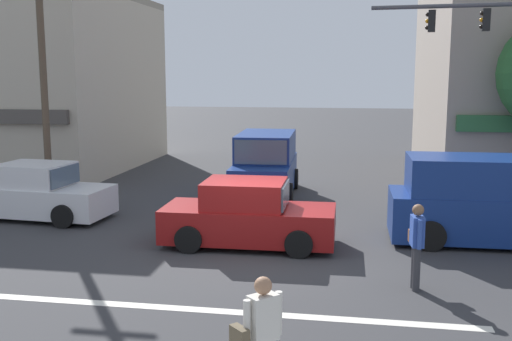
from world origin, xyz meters
TOP-DOWN VIEW (x-y plane):
  - ground_plane at (0.00, 0.00)m, footprint 120.00×120.00m
  - lane_marking_stripe at (0.00, -3.50)m, footprint 9.00×0.24m
  - building_left_block at (-13.29, 11.26)m, footprint 11.83×10.07m
  - utility_pole_near_left at (-7.46, 4.34)m, footprint 1.40×0.22m
  - traffic_light_mast at (6.35, 4.48)m, footprint 4.88×0.59m
  - van_crossing_center at (-0.79, 6.58)m, footprint 2.18×4.67m
  - sedan_parked_curbside at (-6.69, 2.30)m, footprint 4.22×2.11m
  - sedan_crossing_leftbound at (-0.29, 0.61)m, footprint 4.13×1.93m
  - van_crossing_rightbound at (5.30, 1.78)m, footprint 4.63×2.10m
  - pedestrian_foreground_with_bag at (1.15, -6.33)m, footprint 0.61×0.56m
  - pedestrian_mid_crossing at (3.41, -1.80)m, footprint 0.29×0.68m

SIDE VIEW (x-z plane):
  - ground_plane at x=0.00m, z-range 0.00..0.00m
  - lane_marking_stripe at x=0.00m, z-range 0.00..0.01m
  - sedan_parked_curbside at x=-6.69m, z-range -0.08..1.50m
  - sedan_crossing_leftbound at x=-0.29m, z-range -0.08..1.50m
  - pedestrian_foreground_with_bag at x=1.15m, z-range 0.12..1.79m
  - pedestrian_mid_crossing at x=3.41m, z-range 0.12..1.79m
  - van_crossing_center at x=-0.79m, z-range -0.05..2.06m
  - van_crossing_rightbound at x=5.30m, z-range -0.05..2.06m
  - building_left_block at x=-13.29m, z-range 0.00..7.45m
  - traffic_light_mast at x=6.35m, z-range 1.08..7.28m
  - utility_pole_near_left at x=-7.46m, z-range 0.15..8.62m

